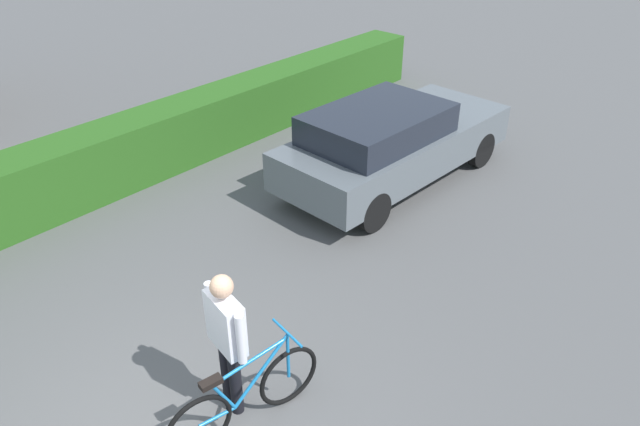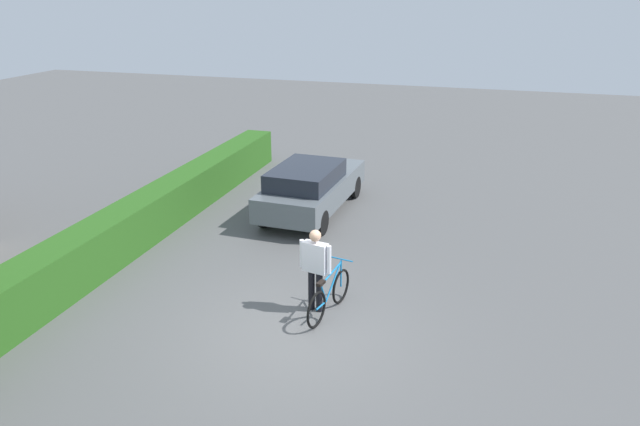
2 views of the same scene
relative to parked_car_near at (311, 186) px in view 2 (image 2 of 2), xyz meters
The scene contains 5 objects.
ground_plane 6.31m from the parked_car_near, 164.80° to the right, with size 60.00×60.00×0.00m, color #535353.
hedge_row 6.97m from the parked_car_near, 150.12° to the left, with size 21.46×0.90×1.11m, color #28581A.
parked_car_near is the anchor object (origin of this frame).
bicycle 5.66m from the parked_car_near, 158.84° to the right, with size 1.75×0.54×0.98m.
person_rider 5.48m from the parked_car_near, 161.51° to the right, with size 0.30×0.67×1.72m.
Camera 2 is at (-9.12, -3.20, 6.04)m, focal length 33.53 mm.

